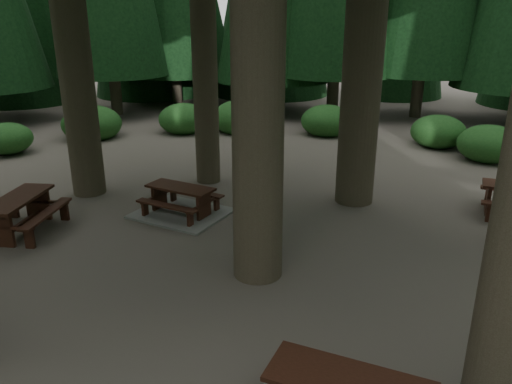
# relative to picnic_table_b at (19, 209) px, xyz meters

# --- Properties ---
(ground) EXTENTS (80.00, 80.00, 0.00)m
(ground) POSITION_rel_picnic_table_b_xyz_m (4.37, -0.99, -0.51)
(ground) COLOR #574F46
(ground) RESTS_ON ground
(picnic_table_b) EXTENTS (1.56, 1.87, 0.77)m
(picnic_table_b) POSITION_rel_picnic_table_b_xyz_m (0.00, 0.00, 0.00)
(picnic_table_b) COLOR black
(picnic_table_b) RESTS_ON ground
(picnic_table_c) EXTENTS (2.37, 2.14, 0.67)m
(picnic_table_c) POSITION_rel_picnic_table_b_xyz_m (2.95, 1.56, -0.30)
(picnic_table_c) COLOR gray
(picnic_table_c) RESTS_ON ground
(shrub_ring) EXTENTS (23.86, 24.64, 1.49)m
(shrub_ring) POSITION_rel_picnic_table_b_xyz_m (5.07, -0.24, -0.11)
(shrub_ring) COLOR #215A1E
(shrub_ring) RESTS_ON ground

